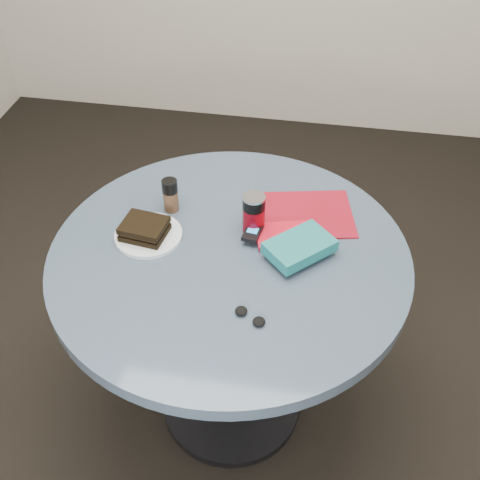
% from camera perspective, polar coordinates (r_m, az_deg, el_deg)
% --- Properties ---
extents(ground, '(4.00, 4.00, 0.00)m').
position_cam_1_polar(ground, '(2.24, -0.79, -15.37)').
color(ground, black).
rests_on(ground, ground).
extents(table, '(1.00, 1.00, 0.75)m').
position_cam_1_polar(table, '(1.77, -0.96, -5.04)').
color(table, black).
rests_on(table, ground).
extents(plate, '(0.20, 0.20, 0.01)m').
position_cam_1_polar(plate, '(1.72, -8.67, 0.45)').
color(plate, silver).
rests_on(plate, table).
extents(sandwich, '(0.13, 0.12, 0.04)m').
position_cam_1_polar(sandwich, '(1.70, -9.06, 1.07)').
color(sandwich, black).
rests_on(sandwich, plate).
extents(soda_can, '(0.08, 0.08, 0.12)m').
position_cam_1_polar(soda_can, '(1.69, 1.31, 2.52)').
color(soda_can, maroon).
rests_on(soda_can, table).
extents(pepper_grinder, '(0.05, 0.05, 0.10)m').
position_cam_1_polar(pepper_grinder, '(1.78, -6.61, 4.25)').
color(pepper_grinder, '#4D3321').
rests_on(pepper_grinder, table).
extents(magazine, '(0.33, 0.28, 0.01)m').
position_cam_1_polar(magazine, '(1.79, 5.93, 2.41)').
color(magazine, maroon).
rests_on(magazine, table).
extents(red_book, '(0.18, 0.14, 0.01)m').
position_cam_1_polar(red_book, '(1.70, 4.26, 0.46)').
color(red_book, '#B50E21').
rests_on(red_book, magazine).
extents(novel, '(0.21, 0.21, 0.03)m').
position_cam_1_polar(novel, '(1.63, 5.67, -0.64)').
color(novel, '#156168').
rests_on(novel, red_book).
extents(mp3_player, '(0.05, 0.08, 0.01)m').
position_cam_1_polar(mp3_player, '(1.68, 1.21, 0.75)').
color(mp3_player, black).
rests_on(mp3_player, red_book).
extents(headphones, '(0.09, 0.07, 0.02)m').
position_cam_1_polar(headphones, '(1.48, 0.95, -7.25)').
color(headphones, black).
rests_on(headphones, table).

